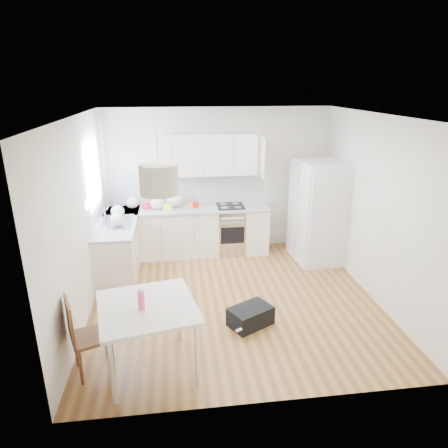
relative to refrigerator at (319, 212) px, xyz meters
name	(u,v)px	position (x,y,z in m)	size (l,w,h in m)	color
floor	(234,299)	(-1.73, -1.26, -0.91)	(4.20, 4.20, 0.00)	brown
ceiling	(236,116)	(-1.73, -1.26, 1.79)	(4.20, 4.20, 0.00)	white
wall_back	(218,180)	(-1.73, 0.84, 0.44)	(4.20, 4.20, 0.00)	white
wall_left	(81,221)	(-3.83, -1.26, 0.44)	(4.20, 4.20, 0.00)	white
wall_right	(376,209)	(0.37, -1.26, 0.44)	(4.20, 4.20, 0.00)	white
window_glassblock	(93,173)	(-3.81, -0.11, 0.84)	(0.02, 1.00, 1.00)	#BFE0F9
cabinets_back	(188,232)	(-2.33, 0.54, -0.47)	(3.00, 0.60, 0.88)	white
cabinets_left	(120,248)	(-3.53, -0.06, -0.47)	(0.60, 1.80, 0.88)	white
counter_back	(188,209)	(-2.33, 0.54, -0.01)	(3.02, 0.64, 0.04)	#AAACAF
counter_left	(117,222)	(-3.53, -0.06, -0.01)	(0.64, 1.82, 0.04)	#AAACAF
backsplash_back	(186,189)	(-2.33, 0.83, 0.30)	(3.00, 0.01, 0.58)	silver
backsplash_left	(97,205)	(-3.82, -0.06, 0.30)	(0.01, 1.80, 0.58)	silver
upper_cabinets	(210,154)	(-1.88, 0.68, 0.97)	(1.70, 0.32, 0.75)	white
range_oven	(230,230)	(-1.53, 0.54, -0.47)	(0.50, 0.61, 0.88)	#B8BBBD
sink	(117,222)	(-3.53, -0.11, 0.01)	(0.50, 0.80, 0.16)	#B8BBBD
refrigerator	(319,212)	(0.00, 0.00, 0.00)	(0.87, 0.91, 1.82)	white
dining_table	(148,313)	(-2.91, -2.66, -0.19)	(1.22, 1.22, 0.82)	beige
dining_chair	(92,335)	(-3.54, -2.63, -0.43)	(0.40, 0.40, 0.95)	#4F2E17
drink_bottle	(141,299)	(-2.96, -2.73, 0.03)	(0.07, 0.07, 0.25)	#F24374
gym_bag	(250,316)	(-1.61, -1.96, -0.78)	(0.56, 0.37, 0.26)	black
pendant_lamp	(159,179)	(-2.71, -2.52, 1.27)	(0.40, 0.40, 0.31)	#B7A48C
grocery_bag_a	(132,203)	(-3.33, 0.65, 0.11)	(0.23, 0.19, 0.21)	white
grocery_bag_b	(157,203)	(-2.88, 0.54, 0.12)	(0.24, 0.20, 0.22)	white
grocery_bag_c	(174,200)	(-2.56, 0.65, 0.14)	(0.29, 0.25, 0.26)	white
grocery_bag_d	(118,211)	(-3.54, 0.18, 0.11)	(0.23, 0.19, 0.20)	white
grocery_bag_e	(118,219)	(-3.48, -0.28, 0.11)	(0.23, 0.20, 0.21)	white
snack_orange	(194,205)	(-2.20, 0.55, 0.06)	(0.15, 0.09, 0.10)	red
snack_yellow	(168,207)	(-2.68, 0.47, 0.06)	(0.15, 0.09, 0.10)	yellow
snack_red	(148,206)	(-3.05, 0.58, 0.07)	(0.17, 0.11, 0.12)	red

